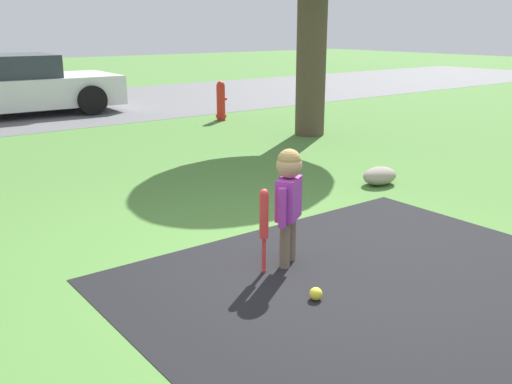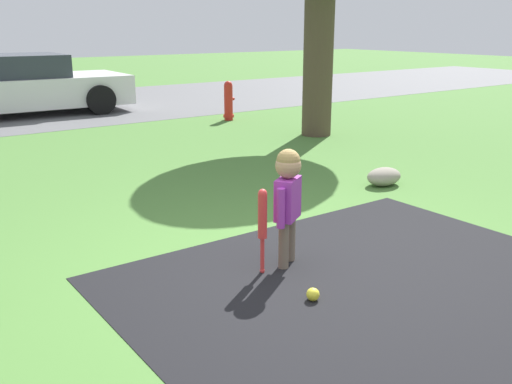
% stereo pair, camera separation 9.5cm
% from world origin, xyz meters
% --- Properties ---
extents(ground_plane, '(60.00, 60.00, 0.00)m').
position_xyz_m(ground_plane, '(0.00, 0.00, 0.00)').
color(ground_plane, '#477533').
extents(child, '(0.32, 0.25, 0.90)m').
position_xyz_m(child, '(0.10, 0.28, 0.58)').
color(child, '#6B5B4C').
rests_on(child, ground).
extents(baseball_bat, '(0.07, 0.07, 0.64)m').
position_xyz_m(baseball_bat, '(-0.15, 0.26, 0.42)').
color(baseball_bat, red).
rests_on(baseball_bat, ground).
extents(sports_ball, '(0.09, 0.09, 0.09)m').
position_xyz_m(sports_ball, '(-0.14, -0.30, 0.04)').
color(sports_ball, yellow).
rests_on(sports_ball, ground).
extents(fire_hydrant, '(0.23, 0.20, 0.74)m').
position_xyz_m(fire_hydrant, '(3.53, 6.31, 0.36)').
color(fire_hydrant, red).
rests_on(fire_hydrant, ground).
extents(parked_car, '(4.08, 2.21, 1.20)m').
position_xyz_m(parked_car, '(0.58, 9.44, 0.57)').
color(parked_car, silver).
rests_on(parked_car, ground).
extents(edging_rock, '(0.44, 0.31, 0.20)m').
position_xyz_m(edging_rock, '(2.40, 1.37, 0.10)').
color(edging_rock, gray).
rests_on(edging_rock, ground).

